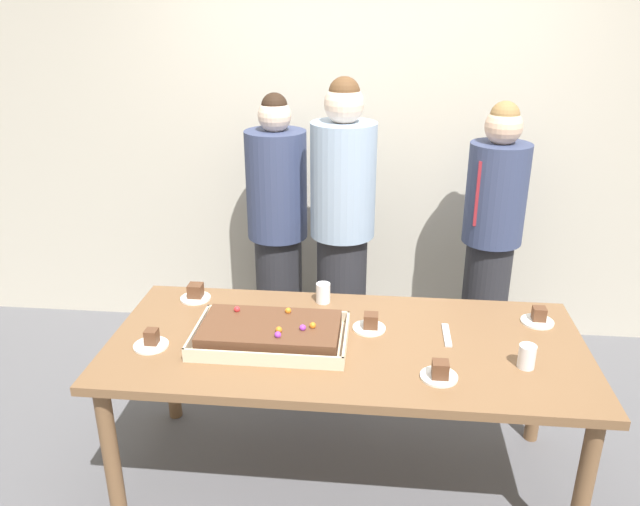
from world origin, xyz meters
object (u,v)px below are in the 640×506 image
plated_slice_far_right (538,318)px  drink_cup_nearest (527,356)px  sheet_cake (271,333)px  person_serving_front (342,230)px  plated_slice_near_right (440,373)px  party_table (346,356)px  drink_cup_middle (323,293)px  plated_slice_center_front (196,294)px  cake_server_utensil (447,335)px  person_green_shirt_behind (491,237)px  person_striped_tie_right (278,228)px  plated_slice_near_left (370,324)px  plated_slice_far_left (151,341)px

plated_slice_far_right → drink_cup_nearest: drink_cup_nearest is taller
sheet_cake → drink_cup_nearest: bearing=-5.0°
drink_cup_nearest → person_serving_front: bearing=126.9°
plated_slice_near_right → drink_cup_nearest: (0.36, 0.12, 0.02)m
party_table → drink_cup_middle: size_ratio=20.84×
plated_slice_center_front → cake_server_utensil: 1.25m
plated_slice_far_right → person_green_shirt_behind: person_green_shirt_behind is taller
drink_cup_middle → person_green_shirt_behind: (0.92, 0.76, 0.04)m
plated_slice_far_right → person_serving_front: 1.20m
drink_cup_middle → person_green_shirt_behind: 1.19m
plated_slice_far_right → sheet_cake: bearing=-165.9°
plated_slice_far_right → person_striped_tie_right: bearing=146.9°
person_serving_front → plated_slice_far_right: bearing=67.4°
drink_cup_middle → person_striped_tie_right: bearing=114.4°
drink_cup_nearest → drink_cup_middle: same height
party_table → plated_slice_near_left: (0.10, 0.11, 0.10)m
plated_slice_near_right → person_serving_front: (-0.47, 1.22, 0.14)m
sheet_cake → plated_slice_center_front: size_ratio=4.45×
cake_server_utensil → sheet_cake: bearing=-170.4°
cake_server_utensil → person_serving_front: size_ratio=0.11×
plated_slice_far_left → plated_slice_center_front: same height
person_green_shirt_behind → party_table: bearing=8.7°
cake_server_utensil → person_green_shirt_behind: (0.34, 1.03, 0.09)m
plated_slice_near_right → plated_slice_center_front: 1.30m
plated_slice_far_left → person_serving_front: size_ratio=0.08×
plated_slice_far_right → plated_slice_far_left: bearing=-167.2°
plated_slice_near_left → party_table: bearing=-131.5°
plated_slice_near_left → drink_cup_nearest: drink_cup_nearest is taller
person_green_shirt_behind → person_striped_tie_right: (-1.28, 0.03, 0.00)m
plated_slice_far_left → drink_cup_nearest: (1.58, -0.01, 0.03)m
person_green_shirt_behind → plated_slice_center_front: bearing=-19.7°
sheet_cake → plated_slice_far_right: 1.24m
party_table → cake_server_utensil: (0.44, 0.09, 0.08)m
drink_cup_nearest → cake_server_utensil: size_ratio=0.50×
plated_slice_far_left → plated_slice_center_front: bearing=82.9°
plated_slice_near_right → person_green_shirt_behind: 1.44m
plated_slice_far_right → cake_server_utensil: size_ratio=0.75×
plated_slice_far_left → person_striped_tie_right: size_ratio=0.09×
plated_slice_center_front → drink_cup_nearest: (1.52, -0.48, 0.02)m
drink_cup_nearest → person_green_shirt_behind: size_ratio=0.06×
plated_slice_near_left → person_striped_tie_right: (-0.59, 1.04, 0.07)m
plated_slice_near_right → person_green_shirt_behind: (0.40, 1.38, 0.07)m
person_striped_tie_right → sheet_cake: bearing=0.0°
person_green_shirt_behind → person_striped_tie_right: bearing=-47.7°
party_table → plated_slice_near_right: plated_slice_near_right is taller
person_striped_tie_right → plated_slice_near_right: bearing=24.1°
party_table → plated_slice_near_right: size_ratio=13.89×
sheet_cake → cake_server_utensil: 0.78m
plated_slice_near_left → person_serving_front: bearing=102.4°
cake_server_utensil → drink_cup_middle: bearing=154.4°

